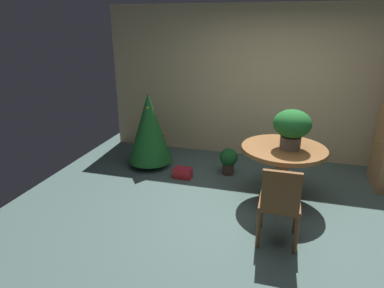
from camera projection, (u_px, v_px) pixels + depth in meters
The scene contains 8 objects.
ground_plane at pixel (261, 220), 4.10m from camera, with size 6.60×6.60×0.00m, color #4C6660.
back_wall_panel at pixel (277, 85), 5.65m from camera, with size 6.00×0.10×2.60m, color beige.
round_dining_table at pixel (283, 160), 4.36m from camera, with size 1.09×1.09×0.77m.
flower_vase at pixel (292, 126), 4.16m from camera, with size 0.47×0.47×0.50m.
wooden_chair_near at pixel (280, 202), 3.48m from camera, with size 0.43×0.42×0.91m.
holiday_tree at pixel (149, 128), 5.44m from camera, with size 0.72×0.72×1.25m.
gift_box_red at pixel (183, 173), 5.20m from camera, with size 0.28×0.18×0.16m.
potted_plant at pixel (229, 159), 5.28m from camera, with size 0.29×0.29×0.43m.
Camera 1 is at (0.14, -3.64, 2.27)m, focal length 31.21 mm.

